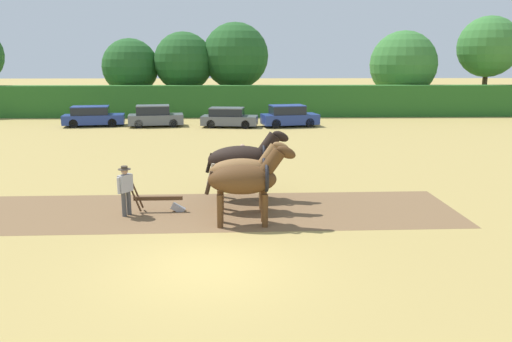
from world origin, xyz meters
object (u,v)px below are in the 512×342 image
at_px(tree_left, 130,67).
at_px(tree_center_left, 184,62).
at_px(parked_car_far_left, 93,116).
at_px(parked_car_center, 289,116).
at_px(tree_right, 488,47).
at_px(farmer_at_plow, 125,187).
at_px(draft_horse_lead_right, 245,171).
at_px(draft_horse_lead_left, 246,179).
at_px(tree_center, 236,56).
at_px(tree_center_right, 403,65).
at_px(parked_car_center_left, 229,118).
at_px(plow, 162,202).
at_px(draft_horse_trail_left, 244,159).
at_px(farmer_beside_team, 242,161).
at_px(parked_car_left, 155,116).

distance_m(tree_left, tree_center_left, 4.85).
distance_m(parked_car_far_left, parked_car_center, 14.49).
xyz_separation_m(tree_right, farmer_at_plow, (-25.99, -30.66, -5.01)).
bearing_deg(tree_center_left, draft_horse_lead_right, -80.07).
distance_m(tree_left, draft_horse_lead_left, 33.83).
xyz_separation_m(tree_center, parked_car_center, (4.02, -10.28, -4.37)).
height_order(tree_center_left, tree_center, tree_center).
xyz_separation_m(tree_center, tree_center_right, (15.47, -0.17, -0.77)).
distance_m(parked_car_far_left, parked_car_center_left, 10.08).
distance_m(tree_center_left, draft_horse_lead_right, 31.27).
distance_m(parked_car_center_left, parked_car_center, 4.42).
xyz_separation_m(plow, farmer_at_plow, (-1.07, -0.38, 0.60)).
bearing_deg(tree_center, draft_horse_trail_left, -88.77).
xyz_separation_m(tree_right, draft_horse_lead_right, (-22.24, -30.23, -4.61)).
relative_size(tree_center, parked_car_far_left, 1.78).
bearing_deg(farmer_at_plow, parked_car_center, 105.55).
height_order(tree_center_left, plow, tree_center_left).
relative_size(draft_horse_trail_left, parked_car_center, 0.69).
relative_size(tree_left, parked_car_center, 1.54).
xyz_separation_m(tree_center_left, draft_horse_trail_left, (5.33, -29.22, -3.18)).
distance_m(draft_horse_trail_left, farmer_beside_team, 2.10).
relative_size(tree_center, tree_center_right, 1.10).
height_order(tree_center_right, parked_car_center_left, tree_center_right).
distance_m(tree_left, parked_car_center_left, 14.02).
bearing_deg(parked_car_center, tree_center_left, 120.45).
distance_m(tree_center_left, parked_car_left, 10.32).
bearing_deg(draft_horse_lead_right, farmer_at_plow, -174.55).
bearing_deg(draft_horse_lead_left, tree_center_right, 64.33).
bearing_deg(tree_center_right, parked_car_far_left, -159.92).
height_order(tree_right, parked_car_center_left, tree_right).
relative_size(tree_center_right, farmer_at_plow, 4.63).
relative_size(tree_center_left, draft_horse_lead_left, 2.65).
bearing_deg(tree_right, parked_car_center, -153.46).
relative_size(tree_right, parked_car_center_left, 2.06).
distance_m(tree_center_right, parked_car_center_left, 19.25).
height_order(parked_car_left, parked_car_center_left, parked_car_left).
height_order(tree_center_left, parked_car_far_left, tree_center_left).
bearing_deg(parked_car_left, plow, -88.97).
bearing_deg(draft_horse_trail_left, tree_center, 90.12).
bearing_deg(tree_center_left, tree_left, 179.08).
bearing_deg(tree_center_left, plow, -85.00).
relative_size(tree_center_left, plow, 4.09).
xyz_separation_m(tree_right, parked_car_far_left, (-33.36, -8.80, -5.22)).
xyz_separation_m(draft_horse_trail_left, parked_car_left, (-6.47, 19.72, -0.68)).
bearing_deg(parked_car_left, tree_left, 101.91).
distance_m(tree_center_left, tree_center, 4.74).
height_order(tree_center, parked_car_left, tree_center).
relative_size(farmer_at_plow, parked_car_far_left, 0.35).
distance_m(tree_center, draft_horse_lead_left, 32.71).
bearing_deg(farmer_at_plow, tree_center_left, 127.02).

